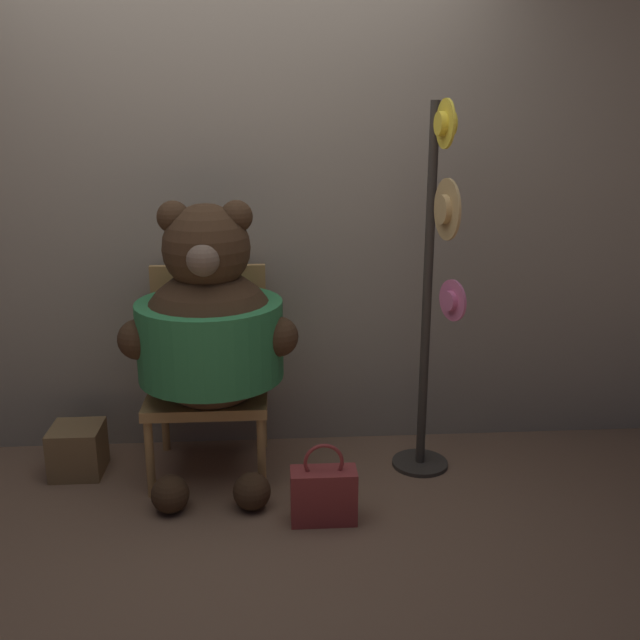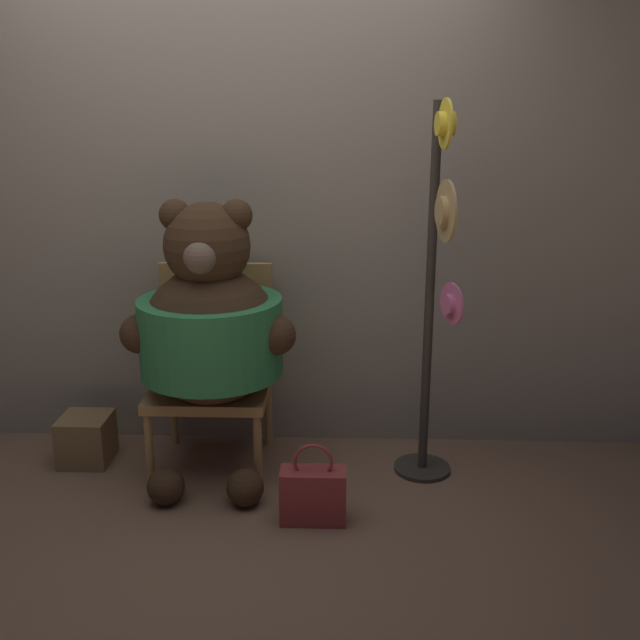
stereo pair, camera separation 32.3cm
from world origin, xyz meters
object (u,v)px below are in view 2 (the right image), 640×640
object	(u,v)px
teddy_bear	(211,327)
hat_display_rack	(436,292)
handbag_on_ground	(313,494)
chair	(214,364)

from	to	relation	value
teddy_bear	hat_display_rack	world-z (taller)	hat_display_rack
handbag_on_ground	chair	bearing A→B (deg)	131.33
chair	hat_display_rack	world-z (taller)	hat_display_rack
hat_display_rack	handbag_on_ground	xyz separation A→B (m)	(-0.54, -0.40, -0.81)
chair	hat_display_rack	size ratio (longest dim) A/B	0.56
teddy_bear	chair	bearing A→B (deg)	99.00
chair	handbag_on_ground	world-z (taller)	chair
teddy_bear	hat_display_rack	bearing A→B (deg)	-0.37
chair	hat_display_rack	distance (m)	1.16
chair	teddy_bear	xyz separation A→B (m)	(0.03, -0.19, 0.25)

